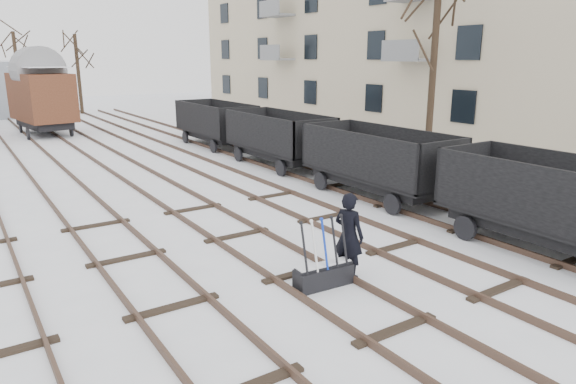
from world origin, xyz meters
The scene contains 13 objects.
ground centered at (0.00, 0.00, 0.00)m, with size 120.00×120.00×0.00m, color white.
tracks centered at (0.00, 13.67, 0.07)m, with size 13.90×52.00×0.16m.
apartment_block centered at (19.95, 14.00, 8.05)m, with size 10.12×45.00×16.10m.
ground_frame centered at (0.06, -0.81, 0.28)m, with size 1.32×0.49×1.49m.
worker centered at (0.81, -0.71, 0.97)m, with size 0.71×0.46×1.94m, color black.
freight_wagon_a centered at (6.00, -2.43, 0.90)m, with size 2.30×5.76×2.35m.
freight_wagon_b centered at (6.00, 3.97, 0.90)m, with size 2.30×5.76×2.35m.
freight_wagon_c centered at (6.00, 10.37, 0.90)m, with size 2.30×5.76×2.35m.
freight_wagon_d centered at (6.00, 16.77, 0.90)m, with size 2.30×5.76×2.35m.
box_van_wagon centered at (-1.16, 26.59, 2.44)m, with size 3.58×5.81×4.19m.
tree_near centered at (11.81, 6.90, 3.75)m, with size 0.30×0.30×7.50m, color black.
tree_far_left centered at (-0.61, 42.00, 3.44)m, with size 0.30×0.30×6.88m, color black.
tree_far_right centered at (3.61, 38.49, 3.31)m, with size 0.30×0.30×6.63m, color black.
Camera 1 is at (-6.10, -8.80, 4.72)m, focal length 32.00 mm.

